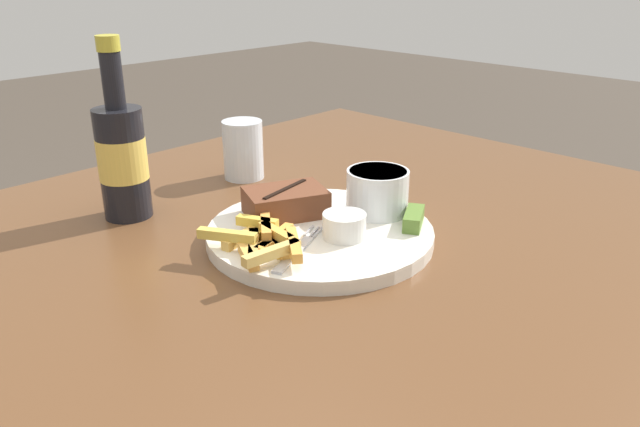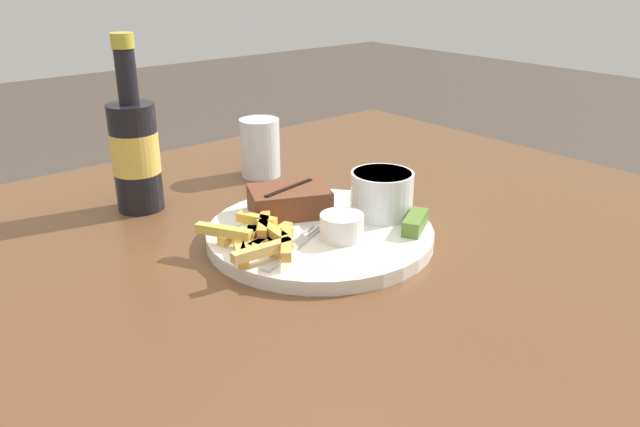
# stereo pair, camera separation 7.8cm
# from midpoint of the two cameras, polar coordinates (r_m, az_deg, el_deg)

# --- Properties ---
(dining_table) EXTENTS (1.18, 1.01, 0.78)m
(dining_table) POSITION_cam_midpoint_polar(r_m,az_deg,el_deg) (0.86, -2.61, -7.99)
(dining_table) COLOR brown
(dining_table) RESTS_ON ground_plane
(dinner_plate) EXTENTS (0.30, 0.30, 0.02)m
(dinner_plate) POSITION_cam_midpoint_polar(r_m,az_deg,el_deg) (0.82, -2.73, -1.94)
(dinner_plate) COLOR silver
(dinner_plate) RESTS_ON dining_table
(steak_portion) EXTENTS (0.13, 0.11, 0.04)m
(steak_portion) POSITION_cam_midpoint_polar(r_m,az_deg,el_deg) (0.85, -5.66, 1.05)
(steak_portion) COLOR brown
(steak_portion) RESTS_ON dinner_plate
(fries_pile) EXTENTS (0.12, 0.15, 0.02)m
(fries_pile) POSITION_cam_midpoint_polar(r_m,az_deg,el_deg) (0.76, -7.95, -2.34)
(fries_pile) COLOR #ED9F43
(fries_pile) RESTS_ON dinner_plate
(coleslaw_cup) EXTENTS (0.09, 0.09, 0.06)m
(coleslaw_cup) POSITION_cam_midpoint_polar(r_m,az_deg,el_deg) (0.85, 2.67, 2.19)
(coleslaw_cup) COLOR white
(coleslaw_cup) RESTS_ON dinner_plate
(dipping_sauce_cup) EXTENTS (0.06, 0.06, 0.03)m
(dipping_sauce_cup) POSITION_cam_midpoint_polar(r_m,az_deg,el_deg) (0.78, -0.51, -1.01)
(dipping_sauce_cup) COLOR silver
(dipping_sauce_cup) RESTS_ON dinner_plate
(pickle_spear) EXTENTS (0.06, 0.05, 0.02)m
(pickle_spear) POSITION_cam_midpoint_polar(r_m,az_deg,el_deg) (0.82, 5.89, -0.52)
(pickle_spear) COLOR #567A2D
(pickle_spear) RESTS_ON dinner_plate
(fork_utensil) EXTENTS (0.13, 0.06, 0.00)m
(fork_utensil) POSITION_cam_midpoint_polar(r_m,az_deg,el_deg) (0.75, -5.09, -3.48)
(fork_utensil) COLOR #B7B7BC
(fork_utensil) RESTS_ON dinner_plate
(beer_bottle) EXTENTS (0.07, 0.07, 0.25)m
(beer_bottle) POSITION_cam_midpoint_polar(r_m,az_deg,el_deg) (0.92, -20.00, 4.94)
(beer_bottle) COLOR black
(beer_bottle) RESTS_ON dining_table
(drinking_glass) EXTENTS (0.07, 0.07, 0.10)m
(drinking_glass) POSITION_cam_midpoint_polar(r_m,az_deg,el_deg) (1.05, -9.17, 5.75)
(drinking_glass) COLOR silver
(drinking_glass) RESTS_ON dining_table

